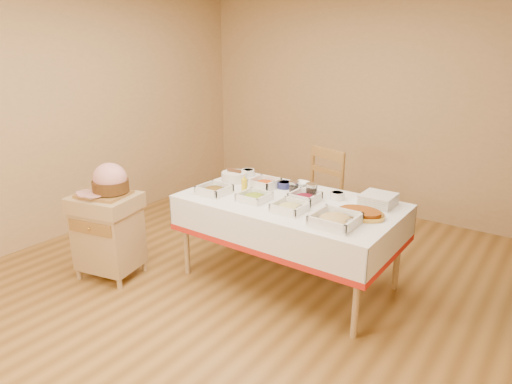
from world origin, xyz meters
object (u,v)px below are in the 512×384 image
preserve_jar_right (312,192)px  dining_chair (315,200)px  ham_on_board (109,182)px  plate_stack (378,200)px  mustard_bottle (244,185)px  butcher_cart (108,231)px  bread_basket (234,176)px  preserve_jar_left (294,188)px  brass_platter (361,213)px  dining_table (289,218)px

preserve_jar_right → dining_chair: bearing=114.8°
ham_on_board → plate_stack: size_ratio=1.68×
preserve_jar_right → mustard_bottle: size_ratio=0.80×
butcher_cart → bread_basket: bearing=57.5°
dining_chair → ham_on_board: size_ratio=2.37×
preserve_jar_left → plate_stack: preserve_jar_left is taller
dining_chair → preserve_jar_left: size_ratio=9.14×
mustard_bottle → bread_basket: size_ratio=0.67×
ham_on_board → bread_basket: (0.60, 0.97, -0.08)m
ham_on_board → brass_platter: ham_on_board is taller
bread_basket → brass_platter: bread_basket is taller
preserve_jar_left → brass_platter: bearing=-13.6°
plate_stack → preserve_jar_left: bearing=-168.6°
butcher_cart → preserve_jar_left: preserve_jar_left is taller
dining_table → ham_on_board: 1.57m
plate_stack → dining_chair: bearing=152.8°
butcher_cart → brass_platter: bearing=23.0°
dining_chair → mustard_bottle: (-0.28, -0.80, 0.30)m
ham_on_board → preserve_jar_right: ham_on_board is taller
bread_basket → brass_platter: bearing=-6.7°
preserve_jar_left → preserve_jar_right: bearing=-6.1°
dining_table → butcher_cart: bearing=-148.2°
butcher_cart → plate_stack: (2.01, 1.16, 0.37)m
dining_table → preserve_jar_right: (0.12, 0.15, 0.22)m
mustard_bottle → plate_stack: size_ratio=0.63×
mustard_bottle → brass_platter: size_ratio=0.43×
dining_table → dining_chair: size_ratio=1.78×
bread_basket → brass_platter: size_ratio=0.65×
bread_basket → plate_stack: (1.37, 0.15, 0.00)m
butcher_cart → ham_on_board: size_ratio=1.76×
brass_platter → plate_stack: bearing=87.3°
dining_table → mustard_bottle: (-0.42, -0.08, 0.23)m
dining_chair → plate_stack: size_ratio=3.98×
dining_table → preserve_jar_left: bearing=110.6°
dining_chair → brass_platter: (0.77, -0.72, 0.25)m
dining_table → plate_stack: 0.75m
dining_chair → plate_stack: (0.79, -0.41, 0.28)m
plate_stack → brass_platter: 0.31m
plate_stack → preserve_jar_right: bearing=-162.7°
mustard_bottle → plate_stack: bearing=20.2°
plate_stack → bread_basket: bearing=-173.6°
dining_table → preserve_jar_right: size_ratio=14.14×
dining_table → brass_platter: brass_platter is taller
ham_on_board → bread_basket: ham_on_board is taller
butcher_cart → bread_basket: bread_basket is taller
butcher_cart → preserve_jar_left: bearing=38.0°
plate_stack → brass_platter: (-0.01, -0.31, -0.02)m
ham_on_board → brass_platter: size_ratio=1.16×
dining_chair → preserve_jar_left: 0.62m
dining_table → brass_platter: size_ratio=4.89×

